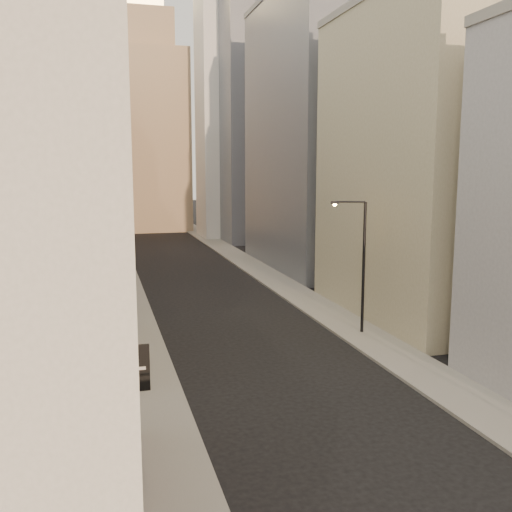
{
  "coord_description": "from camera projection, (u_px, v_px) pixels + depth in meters",
  "views": [
    {
      "loc": [
        -8.25,
        -3.35,
        9.71
      ],
      "look_at": [
        -0.74,
        23.79,
        5.43
      ],
      "focal_mm": 40.0,
      "sensor_mm": 36.0,
      "label": 1
    }
  ],
  "objects": [
    {
      "name": "sidewalk_left",
      "position": [
        119.0,
        266.0,
        57.51
      ],
      "size": [
        3.0,
        140.0,
        0.15
      ],
      "primitive_type": "cube",
      "color": "gray",
      "rests_on": "ground"
    },
    {
      "name": "sidewalk_right",
      "position": [
        243.0,
        261.0,
        60.93
      ],
      "size": [
        3.0,
        140.0,
        0.15
      ],
      "primitive_type": "cube",
      "color": "gray",
      "rests_on": "ground"
    },
    {
      "name": "left_bldg_beige",
      "position": [
        17.0,
        206.0,
        27.23
      ],
      "size": [
        8.0,
        12.0,
        16.0
      ],
      "primitive_type": "cube",
      "color": "tan",
      "rests_on": "ground"
    },
    {
      "name": "left_bldg_grey",
      "position": [
        44.0,
        166.0,
        42.18
      ],
      "size": [
        8.0,
        16.0,
        20.0
      ],
      "primitive_type": "cube",
      "color": "gray",
      "rests_on": "ground"
    },
    {
      "name": "left_bldg_tan",
      "position": [
        60.0,
        181.0,
        59.55
      ],
      "size": [
        8.0,
        18.0,
        17.0
      ],
      "primitive_type": "cube",
      "color": "tan",
      "rests_on": "ground"
    },
    {
      "name": "left_bldg_wingrid",
      "position": [
        68.0,
        153.0,
        78.08
      ],
      "size": [
        8.0,
        20.0,
        24.0
      ],
      "primitive_type": "cube",
      "color": "gray",
      "rests_on": "ground"
    },
    {
      "name": "right_bldg_beige",
      "position": [
        419.0,
        165.0,
        37.07
      ],
      "size": [
        8.0,
        16.0,
        20.0
      ],
      "primitive_type": "cube",
      "color": "tan",
      "rests_on": "ground"
    },
    {
      "name": "right_bldg_wingrid",
      "position": [
        310.0,
        136.0,
        55.68
      ],
      "size": [
        8.0,
        20.0,
        26.0
      ],
      "primitive_type": "cube",
      "color": "gray",
      "rests_on": "ground"
    },
    {
      "name": "highrise",
      "position": [
        281.0,
        58.0,
        82.04
      ],
      "size": [
        21.0,
        23.0,
        51.2
      ],
      "color": "gray",
      "rests_on": "ground"
    },
    {
      "name": "clock_tower",
      "position": [
        141.0,
        120.0,
        91.57
      ],
      "size": [
        14.0,
        14.0,
        44.9
      ],
      "color": "tan",
      "rests_on": "ground"
    },
    {
      "name": "white_tower",
      "position": [
        227.0,
        106.0,
        80.99
      ],
      "size": [
        8.0,
        8.0,
        41.5
      ],
      "color": "silver",
      "rests_on": "ground"
    },
    {
      "name": "streetlamp_mid",
      "position": [
        360.0,
        259.0,
        33.31
      ],
      "size": [
        1.99,
        0.85,
        7.92
      ],
      "rotation": [
        0.0,
        0.0,
        -0.35
      ],
      "color": "black",
      "rests_on": "ground"
    },
    {
      "name": "traffic_light_left",
      "position": [
        131.0,
        265.0,
        38.17
      ],
      "size": [
        0.56,
        0.45,
        5.0
      ],
      "rotation": [
        0.0,
        0.0,
        3.52
      ],
      "color": "black",
      "rests_on": "ground"
    }
  ]
}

